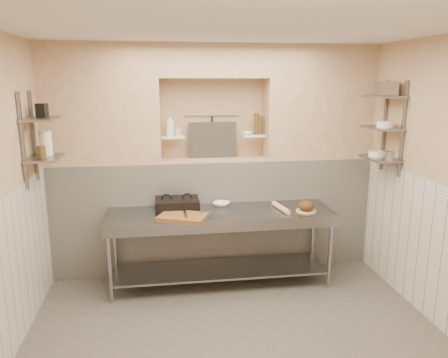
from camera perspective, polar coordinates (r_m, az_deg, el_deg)
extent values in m
cube|color=#57524D|center=(4.38, 1.82, -20.90)|extent=(4.00, 3.90, 0.10)
cube|color=silver|center=(3.67, 2.16, 20.14)|extent=(4.00, 3.90, 0.10)
cube|color=tan|center=(5.71, -1.66, 2.92)|extent=(4.00, 0.10, 2.80)
cube|color=tan|center=(1.98, 13.01, -17.31)|extent=(4.00, 0.10, 2.80)
cube|color=silver|center=(5.63, -1.31, -4.55)|extent=(4.00, 0.40, 1.40)
cube|color=tan|center=(5.46, -1.34, 2.57)|extent=(1.30, 0.40, 0.02)
cube|color=tan|center=(5.38, -15.72, 9.36)|extent=(1.35, 0.40, 1.40)
cube|color=tan|center=(5.70, 12.16, 9.71)|extent=(1.35, 0.40, 1.40)
cube|color=tan|center=(5.38, -1.41, 15.15)|extent=(1.30, 0.40, 0.40)
cube|color=silver|center=(4.17, -26.81, -12.41)|extent=(0.02, 3.90, 1.40)
cube|color=silver|center=(4.77, 26.50, -9.25)|extent=(0.02, 3.90, 1.40)
cube|color=white|center=(5.38, -6.68, 5.46)|extent=(0.28, 0.16, 0.02)
cube|color=white|center=(5.50, 3.84, 5.68)|extent=(0.28, 0.16, 0.02)
cylinder|color=gray|center=(5.56, -1.59, 8.37)|extent=(0.70, 0.02, 0.02)
cylinder|color=black|center=(5.55, -1.56, 6.60)|extent=(0.02, 0.02, 0.30)
cube|color=#383330|center=(5.52, -1.49, 5.10)|extent=(0.60, 0.08, 0.45)
cube|color=slate|center=(5.04, -23.57, 5.13)|extent=(0.03, 0.03, 0.95)
cube|color=slate|center=(4.66, -24.81, 4.47)|extent=(0.03, 0.03, 0.95)
cube|color=slate|center=(4.84, -22.42, 2.56)|extent=(0.30, 0.50, 0.02)
cube|color=slate|center=(4.79, -22.82, 7.27)|extent=(0.30, 0.50, 0.03)
cube|color=slate|center=(5.53, 20.22, 6.53)|extent=(0.03, 0.03, 1.05)
cube|color=slate|center=(5.19, 22.31, 5.99)|extent=(0.03, 0.03, 1.05)
cube|color=slate|center=(5.34, 19.67, 2.57)|extent=(0.30, 0.50, 0.02)
cube|color=slate|center=(5.29, 19.95, 6.30)|extent=(0.30, 0.50, 0.02)
cube|color=slate|center=(5.27, 20.25, 10.08)|extent=(0.30, 0.50, 0.03)
cube|color=gray|center=(5.06, -0.47, -4.45)|extent=(2.60, 0.70, 0.04)
cube|color=gray|center=(5.31, -0.46, -11.68)|extent=(2.45, 0.60, 0.03)
cube|color=gray|center=(4.77, 0.08, -6.30)|extent=(2.60, 0.02, 0.12)
cylinder|color=gray|center=(4.93, -14.66, -10.94)|extent=(0.04, 0.04, 0.86)
cylinder|color=gray|center=(5.46, -14.04, -8.50)|extent=(0.04, 0.04, 0.86)
cylinder|color=gray|center=(5.26, 13.69, -9.35)|extent=(0.04, 0.04, 0.86)
cylinder|color=gray|center=(5.76, 11.53, -7.25)|extent=(0.04, 0.04, 0.86)
cube|color=black|center=(5.11, -6.14, -3.57)|extent=(0.50, 0.37, 0.09)
cube|color=black|center=(5.09, -6.16, -2.83)|extent=(0.50, 0.37, 0.05)
cube|color=brown|center=(4.79, -5.40, -4.96)|extent=(0.60, 0.52, 0.05)
cube|color=gray|center=(4.89, -1.59, -4.22)|extent=(0.28, 0.11, 0.01)
cylinder|color=gray|center=(4.78, -5.04, -4.57)|extent=(0.03, 0.29, 0.03)
imported|color=white|center=(5.25, -0.33, -3.28)|extent=(0.26, 0.26, 0.05)
cylinder|color=beige|center=(5.13, 7.43, -3.73)|extent=(0.13, 0.40, 0.06)
cylinder|color=beige|center=(5.13, 10.65, -4.12)|extent=(0.23, 0.23, 0.01)
ellipsoid|color=#4C2D19|center=(5.11, 10.68, -3.45)|extent=(0.19, 0.19, 0.11)
imported|color=white|center=(5.36, -7.07, 6.98)|extent=(0.12, 0.12, 0.26)
cube|color=tan|center=(5.42, -6.05, 6.24)|extent=(0.07, 0.07, 0.11)
imported|color=white|center=(5.48, 3.10, 6.00)|extent=(0.13, 0.13, 0.04)
cylinder|color=#4A351C|center=(5.49, 4.74, 7.01)|extent=(0.06, 0.06, 0.23)
cylinder|color=#4A351C|center=(5.49, 4.26, 7.19)|extent=(0.07, 0.07, 0.27)
cylinder|color=white|center=(5.52, 4.60, 6.47)|extent=(0.07, 0.07, 0.12)
cylinder|color=white|center=(4.93, -22.24, 4.37)|extent=(0.13, 0.13, 0.25)
cylinder|color=#4A351C|center=(4.75, -22.73, 3.28)|extent=(0.08, 0.08, 0.13)
cube|color=black|center=(4.86, -22.69, 8.30)|extent=(0.11, 0.11, 0.14)
cylinder|color=white|center=(5.39, 19.35, 3.14)|extent=(0.19, 0.19, 0.06)
cylinder|color=gray|center=(5.15, 20.77, 2.83)|extent=(0.10, 0.10, 0.10)
cylinder|color=white|center=(5.24, 20.30, 6.72)|extent=(0.18, 0.18, 0.07)
cube|color=gray|center=(5.26, 20.37, 11.03)|extent=(0.22, 0.26, 0.15)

